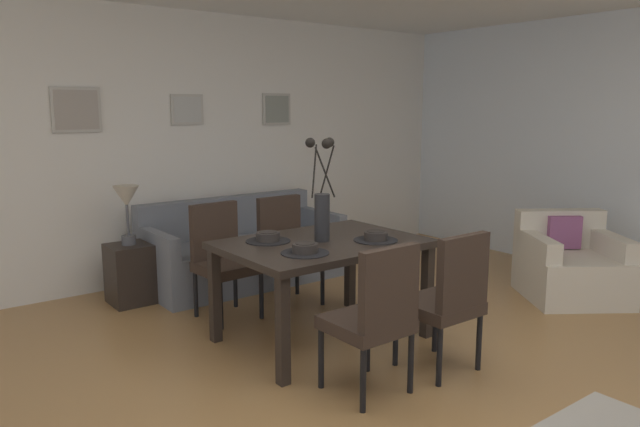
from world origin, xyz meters
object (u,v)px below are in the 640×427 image
(dining_chair_near_left, at_px, (375,313))
(dining_chair_far_left, at_px, (448,296))
(bowl_near_right, at_px, (268,236))
(side_table, at_px, (131,274))
(bowl_near_left, at_px, (305,247))
(framed_picture_center, at_px, (187,109))
(framed_picture_right, at_px, (277,109))
(bowl_far_left, at_px, (376,235))
(dining_table, at_px, (322,252))
(centerpiece_vase, at_px, (322,202))
(framed_picture_left, at_px, (76,110))
(dining_chair_far_right, at_px, (286,245))
(armchair, at_px, (570,266))
(table_lamp, at_px, (127,202))
(sofa, at_px, (242,253))
(dining_chair_near_right, at_px, (222,255))

(dining_chair_near_left, xyz_separation_m, dining_chair_far_left, (0.58, -0.05, 0.00))
(bowl_near_right, height_order, side_table, bowl_near_right)
(bowl_near_left, relative_size, framed_picture_center, 0.51)
(dining_chair_near_left, relative_size, framed_picture_right, 2.68)
(dining_chair_near_left, relative_size, bowl_far_left, 5.41)
(dining_table, height_order, centerpiece_vase, centerpiece_vase)
(dining_chair_far_left, bearing_deg, side_table, 113.02)
(centerpiece_vase, height_order, framed_picture_left, framed_picture_left)
(dining_chair_far_right, height_order, armchair, dining_chair_far_right)
(framed_picture_left, bearing_deg, bowl_near_right, -69.35)
(dining_table, bearing_deg, bowl_far_left, -35.44)
(bowl_near_left, relative_size, framed_picture_left, 0.41)
(table_lamp, bearing_deg, framed_picture_center, 30.20)
(bowl_near_right, height_order, armchair, bowl_near_right)
(framed_picture_center, distance_m, framed_picture_right, 1.04)
(bowl_near_left, relative_size, sofa, 0.09)
(dining_chair_near_right, distance_m, centerpiece_vase, 1.08)
(table_lamp, relative_size, armchair, 0.46)
(bowl_near_left, bearing_deg, dining_chair_near_right, 90.67)
(dining_table, bearing_deg, armchair, -13.60)
(bowl_far_left, relative_size, side_table, 0.33)
(bowl_near_right, distance_m, framed_picture_left, 2.23)
(dining_chair_far_right, relative_size, bowl_far_left, 5.41)
(bowl_near_right, bearing_deg, sofa, 66.89)
(bowl_far_left, relative_size, framed_picture_center, 0.51)
(bowl_near_right, relative_size, framed_picture_center, 0.51)
(dining_chair_near_left, xyz_separation_m, table_lamp, (-0.52, 2.55, 0.38))
(centerpiece_vase, bearing_deg, framed_picture_right, 64.16)
(dining_chair_near_right, xyz_separation_m, armchair, (2.69, -1.47, -0.23))
(dining_table, relative_size, dining_chair_far_left, 1.52)
(armchair, bearing_deg, table_lamp, 144.77)
(sofa, bearing_deg, dining_chair_near_right, -129.38)
(dining_chair_far_right, distance_m, table_lamp, 1.41)
(dining_table, relative_size, framed_picture_center, 4.21)
(sofa, relative_size, framed_picture_center, 5.67)
(dining_chair_far_right, relative_size, bowl_near_left, 5.41)
(dining_chair_near_right, relative_size, bowl_near_left, 5.41)
(centerpiece_vase, distance_m, sofa, 1.84)
(dining_table, xyz_separation_m, dining_chair_near_left, (-0.29, -0.88, -0.14))
(armchair, bearing_deg, dining_chair_far_left, -170.25)
(dining_table, relative_size, framed_picture_right, 4.07)
(dining_chair_far_right, bearing_deg, bowl_near_left, -118.65)
(dining_chair_far_left, relative_size, framed_picture_right, 2.68)
(centerpiece_vase, distance_m, bowl_near_right, 0.46)
(dining_chair_far_left, height_order, framed_picture_center, framed_picture_center)
(bowl_near_left, height_order, sofa, bowl_near_left)
(dining_chair_near_left, distance_m, framed_picture_right, 3.50)
(bowl_near_right, relative_size, framed_picture_right, 0.49)
(dining_chair_far_left, bearing_deg, table_lamp, 113.02)
(dining_chair_near_right, height_order, table_lamp, table_lamp)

